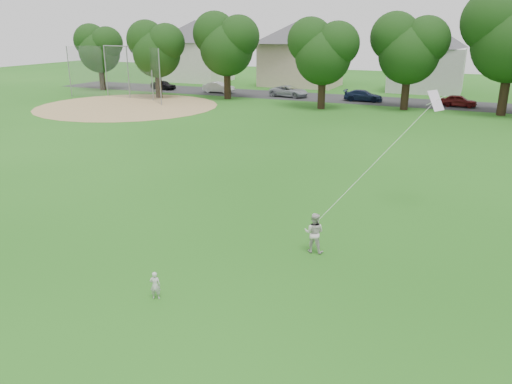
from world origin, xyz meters
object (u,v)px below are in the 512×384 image
at_px(toddler, 155,285).
at_px(older_boy, 314,233).
at_px(baseball_backstop, 124,73).
at_px(kite, 380,158).

distance_m(toddler, older_boy, 5.97).
bearing_deg(toddler, older_boy, -143.78).
bearing_deg(baseball_backstop, toddler, -51.16).
distance_m(older_boy, kite, 4.01).
bearing_deg(older_boy, baseball_backstop, -47.76).
bearing_deg(toddler, kite, -141.79).
distance_m(toddler, kite, 9.64).
bearing_deg(kite, older_boy, -117.91).
relative_size(older_boy, baseball_backstop, 0.12).
height_order(toddler, baseball_backstop, baseball_backstop).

